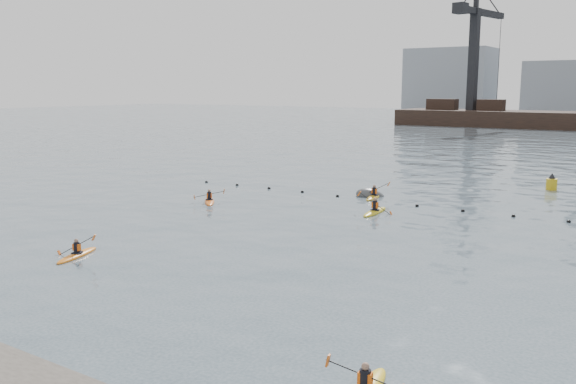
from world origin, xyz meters
The scene contains 8 objects.
ground centered at (0.00, 0.00, 0.00)m, with size 400.00×400.00×0.00m, color #374850.
float_line centered at (-0.50, 22.53, 0.03)m, with size 33.24×0.73×0.24m.
kayaker_0 centered at (-7.54, 2.57, 0.09)m, with size 1.98×2.94×1.19m.
kayaker_2 centered at (-11.23, 16.10, 0.09)m, with size 2.50×2.73×0.99m.
kayaker_3 centered at (-0.41, 18.93, 0.10)m, with size 2.34×3.35×1.39m.
kayaker_5 centered at (-2.72, 23.72, 0.10)m, with size 2.22×3.24×1.30m.
mooring_buoy centered at (-3.18, 24.11, 0.00)m, with size 2.08×1.23×1.04m, color #424548.
nav_buoy centered at (7.02, 34.00, 0.44)m, with size 0.79×0.79×1.44m.
Camera 1 is at (15.17, -14.59, 7.56)m, focal length 38.00 mm.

